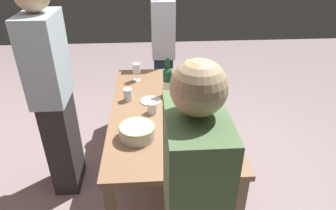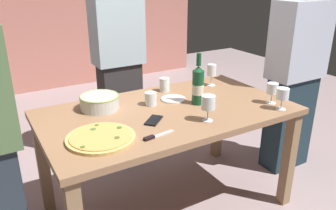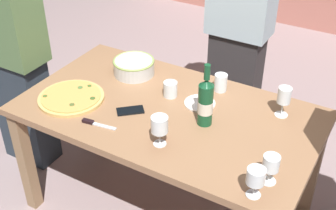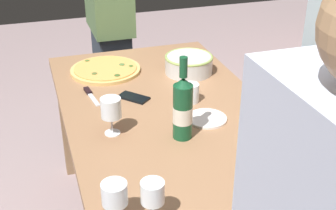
{
  "view_description": "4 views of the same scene",
  "coord_description": "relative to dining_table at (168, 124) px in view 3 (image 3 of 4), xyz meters",
  "views": [
    {
      "loc": [
        -2.04,
        0.14,
        1.95
      ],
      "look_at": [
        0.0,
        0.0,
        0.78
      ],
      "focal_mm": 31.96,
      "sensor_mm": 36.0,
      "label": 1
    },
    {
      "loc": [
        -1.02,
        -1.72,
        1.57
      ],
      "look_at": [
        0.0,
        0.0,
        0.78
      ],
      "focal_mm": 35.88,
      "sensor_mm": 36.0,
      "label": 2
    },
    {
      "loc": [
        0.99,
        -1.72,
        2.12
      ],
      "look_at": [
        0.0,
        0.0,
        0.78
      ],
      "focal_mm": 48.02,
      "sensor_mm": 36.0,
      "label": 3
    },
    {
      "loc": [
        1.71,
        -0.55,
        1.72
      ],
      "look_at": [
        0.0,
        0.0,
        0.78
      ],
      "focal_mm": 49.31,
      "sensor_mm": 36.0,
      "label": 4
    }
  ],
  "objects": [
    {
      "name": "pizza_knife",
      "position": [
        -0.26,
        -0.3,
        0.1
      ],
      "size": [
        0.19,
        0.05,
        0.02
      ],
      "color": "silver",
      "rests_on": "dining_table"
    },
    {
      "name": "wine_glass_far_left",
      "position": [
        0.11,
        -0.27,
        0.2
      ],
      "size": [
        0.08,
        0.08,
        0.16
      ],
      "color": "white",
      "rests_on": "dining_table"
    },
    {
      "name": "wine_bottle",
      "position": [
        0.22,
        -0.01,
        0.22
      ],
      "size": [
        0.08,
        0.08,
        0.34
      ],
      "color": "#144B2A",
      "rests_on": "dining_table"
    },
    {
      "name": "wine_glass_near_pizza",
      "position": [
        0.63,
        -0.37,
        0.19
      ],
      "size": [
        0.08,
        0.08,
        0.14
      ],
      "color": "white",
      "rests_on": "dining_table"
    },
    {
      "name": "cup_ceramic",
      "position": [
        -0.06,
        0.13,
        0.14
      ],
      "size": [
        0.08,
        0.08,
        0.09
      ],
      "primitive_type": "cylinder",
      "color": "white",
      "rests_on": "dining_table"
    },
    {
      "name": "wine_glass_by_bottle",
      "position": [
        0.65,
        -0.26,
        0.19
      ],
      "size": [
        0.07,
        0.07,
        0.14
      ],
      "color": "white",
      "rests_on": "dining_table"
    },
    {
      "name": "pizza",
      "position": [
        -0.52,
        -0.18,
        0.1
      ],
      "size": [
        0.37,
        0.37,
        0.03
      ],
      "color": "tan",
      "rests_on": "dining_table"
    },
    {
      "name": "wine_glass_far_right",
      "position": [
        0.54,
        0.26,
        0.21
      ],
      "size": [
        0.07,
        0.07,
        0.17
      ],
      "color": "white",
      "rests_on": "dining_table"
    },
    {
      "name": "person_guest_left",
      "position": [
        -1.1,
        -0.04,
        0.14
      ],
      "size": [
        0.42,
        0.24,
        1.58
      ],
      "rotation": [
        0.0,
        0.0,
        0.03
      ],
      "color": "#28323D",
      "rests_on": "ground"
    },
    {
      "name": "cup_amber",
      "position": [
        0.16,
        0.32,
        0.14
      ],
      "size": [
        0.07,
        0.07,
        0.1
      ],
      "primitive_type": "cylinder",
      "color": "white",
      "rests_on": "dining_table"
    },
    {
      "name": "cell_phone",
      "position": [
        -0.17,
        -0.11,
        0.1
      ],
      "size": [
        0.15,
        0.15,
        0.01
      ],
      "primitive_type": "cube",
      "rotation": [
        0.0,
        0.0,
        5.44
      ],
      "color": "black",
      "rests_on": "dining_table"
    },
    {
      "name": "ground_plane",
      "position": [
        0.0,
        0.0,
        -0.66
      ],
      "size": [
        8.0,
        8.0,
        0.0
      ],
      "primitive_type": "plane",
      "color": "gray"
    },
    {
      "name": "person_guest_right",
      "position": [
        0.03,
        0.88,
        0.23
      ],
      "size": [
        0.41,
        0.24,
        1.74
      ],
      "rotation": [
        0.0,
        0.0,
        -1.61
      ],
      "color": "#2F2B2D",
      "rests_on": "ground"
    },
    {
      "name": "dining_table",
      "position": [
        0.0,
        0.0,
        0.0
      ],
      "size": [
        1.6,
        0.9,
        0.75
      ],
      "color": "#936A49",
      "rests_on": "ground"
    },
    {
      "name": "side_plate",
      "position": [
        0.12,
        0.14,
        0.1
      ],
      "size": [
        0.17,
        0.17,
        0.01
      ],
      "primitive_type": "cylinder",
      "color": "white",
      "rests_on": "dining_table"
    },
    {
      "name": "serving_bowl",
      "position": [
        -0.37,
        0.23,
        0.14
      ],
      "size": [
        0.25,
        0.25,
        0.09
      ],
      "color": "silver",
      "rests_on": "dining_table"
    }
  ]
}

